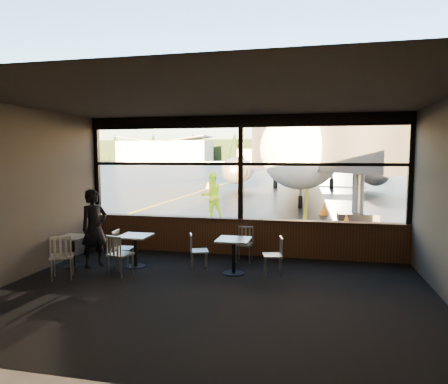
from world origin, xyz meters
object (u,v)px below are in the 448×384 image
(chair_near_e, at_px, (273,256))
(passenger, at_px, (94,228))
(chair_near_n, at_px, (244,245))
(cone_wing, at_px, (208,185))
(chair_mid_s, at_px, (120,255))
(cone_extra, at_px, (346,222))
(ground_crew, at_px, (212,196))
(cone_nose, at_px, (324,209))
(chair_mid_w, at_px, (124,249))
(chair_near_w, at_px, (199,251))
(airliner, at_px, (304,121))
(jet_bridge, at_px, (364,159))
(cafe_table_mid, at_px, (136,251))
(cafe_table_left, at_px, (73,252))
(chair_left_s, at_px, (62,256))
(cafe_table_near, at_px, (234,256))

(chair_near_e, relative_size, passenger, 0.47)
(chair_near_n, bearing_deg, cone_wing, -70.48)
(chair_near_n, bearing_deg, passenger, 22.30)
(chair_mid_s, height_order, cone_extra, chair_mid_s)
(ground_crew, distance_m, cone_nose, 4.95)
(cone_nose, xyz_separation_m, cone_wing, (-8.40, 12.51, 0.02))
(passenger, xyz_separation_m, ground_crew, (0.87, 7.31, 0.05))
(chair_near_e, height_order, chair_mid_w, chair_mid_w)
(ground_crew, xyz_separation_m, cone_wing, (-3.97, 14.61, -0.64))
(chair_near_n, relative_size, cone_extra, 1.59)
(chair_near_w, bearing_deg, cone_extra, 127.67)
(airliner, xyz_separation_m, jet_bridge, (2.49, -15.61, -2.78))
(cafe_table_mid, xyz_separation_m, chair_near_w, (1.45, 0.12, 0.04))
(chair_mid_s, distance_m, passenger, 1.08)
(jet_bridge, height_order, ground_crew, jet_bridge)
(ground_crew, xyz_separation_m, cone_extra, (5.07, -1.21, -0.66))
(cone_nose, bearing_deg, passenger, -119.38)
(cafe_table_mid, xyz_separation_m, chair_near_e, (3.08, 0.05, 0.05))
(jet_bridge, xyz_separation_m, chair_near_w, (-4.26, -7.01, -1.98))
(cone_extra, bearing_deg, cafe_table_left, -135.96)
(jet_bridge, relative_size, chair_near_w, 13.51)
(chair_mid_s, bearing_deg, jet_bridge, 68.62)
(passenger, bearing_deg, ground_crew, 21.52)
(cafe_table_mid, relative_size, cone_extra, 1.39)
(cone_extra, bearing_deg, chair_mid_s, -127.60)
(airliner, xyz_separation_m, cone_extra, (1.82, -16.82, -4.91))
(cone_wing, bearing_deg, cone_extra, -60.27)
(jet_bridge, height_order, cafe_table_left, jet_bridge)
(chair_mid_s, height_order, ground_crew, ground_crew)
(cafe_table_mid, relative_size, ground_crew, 0.39)
(chair_near_w, distance_m, chair_left_s, 2.82)
(passenger, bearing_deg, airliner, 18.10)
(cafe_table_left, height_order, cone_nose, cafe_table_left)
(jet_bridge, bearing_deg, cone_nose, 122.10)
(passenger, bearing_deg, chair_mid_w, -53.04)
(chair_near_e, xyz_separation_m, ground_crew, (-3.11, 7.08, 0.52))
(chair_near_e, relative_size, chair_near_w, 1.01)
(passenger, bearing_deg, chair_mid_s, -90.53)
(chair_near_e, height_order, cone_wing, chair_near_e)
(cone_extra, bearing_deg, jet_bridge, 61.04)
(cafe_table_left, bearing_deg, cone_nose, 58.73)
(chair_near_w, distance_m, cone_extra, 6.82)
(cone_wing, bearing_deg, jet_bridge, -56.38)
(cafe_table_left, height_order, chair_near_n, chair_near_n)
(chair_mid_s, xyz_separation_m, chair_left_s, (-1.05, -0.46, 0.02))
(cafe_table_near, height_order, ground_crew, ground_crew)
(cone_wing, xyz_separation_m, cone_extra, (9.04, -15.82, -0.02))
(chair_mid_w, bearing_deg, ground_crew, 174.91)
(chair_mid_s, xyz_separation_m, passenger, (-0.87, 0.48, 0.44))
(chair_near_e, height_order, chair_near_w, chair_near_e)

